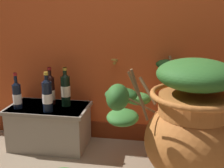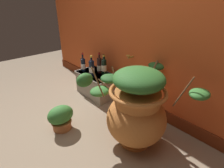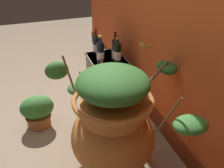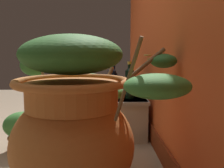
% 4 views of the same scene
% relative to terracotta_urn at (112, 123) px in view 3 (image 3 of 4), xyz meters
% --- Properties ---
extents(ground_plane, '(7.00, 7.00, 0.00)m').
position_rel_terracotta_urn_xyz_m(ground_plane, '(-0.51, -0.53, -0.43)').
color(ground_plane, gray).
extents(terracotta_urn, '(1.13, 0.96, 0.87)m').
position_rel_terracotta_urn_xyz_m(terracotta_urn, '(0.00, 0.00, 0.00)').
color(terracotta_urn, '#C17033').
rests_on(terracotta_urn, ground_plane).
extents(stone_ledge, '(0.68, 0.40, 0.37)m').
position_rel_terracotta_urn_xyz_m(stone_ledge, '(-1.13, 0.34, -0.23)').
color(stone_ledge, '#9E9384').
rests_on(stone_ledge, ground_plane).
extents(wine_bottle_left, '(0.07, 0.07, 0.30)m').
position_rel_terracotta_urn_xyz_m(wine_bottle_left, '(-1.36, 0.26, 0.05)').
color(wine_bottle_left, black).
rests_on(wine_bottle_left, stone_ledge).
extents(wine_bottle_middle, '(0.08, 0.08, 0.33)m').
position_rel_terracotta_urn_xyz_m(wine_bottle_middle, '(-1.08, 0.23, 0.08)').
color(wine_bottle_middle, black).
rests_on(wine_bottle_middle, stone_ledge).
extents(wine_bottle_right, '(0.08, 0.08, 0.33)m').
position_rel_terracotta_urn_xyz_m(wine_bottle_right, '(-1.13, 0.41, 0.07)').
color(wine_bottle_right, black).
rests_on(wine_bottle_right, stone_ledge).
extents(wine_bottle_back, '(0.08, 0.08, 0.33)m').
position_rel_terracotta_urn_xyz_m(wine_bottle_back, '(-0.98, 0.38, 0.09)').
color(wine_bottle_back, black).
rests_on(wine_bottle_back, stone_ledge).
extents(potted_shrub, '(0.25, 0.31, 0.31)m').
position_rel_terracotta_urn_xyz_m(potted_shrub, '(-0.73, -0.50, -0.27)').
color(potted_shrub, '#B26638').
rests_on(potted_shrub, ground_plane).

